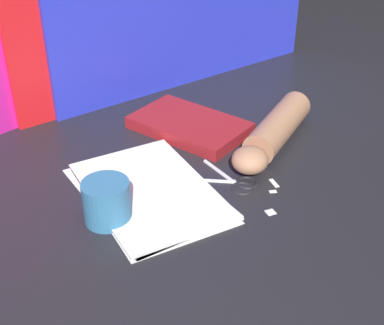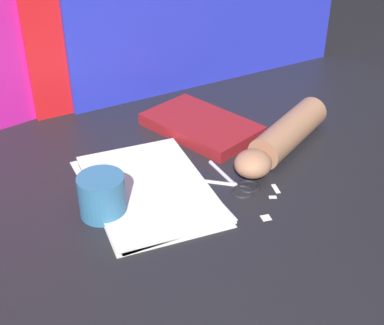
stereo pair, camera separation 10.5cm
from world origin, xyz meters
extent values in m
plane|color=black|center=(0.00, 0.00, 0.00)|extent=(6.00, 6.00, 0.00)
cube|color=#D81E9E|center=(-0.25, 0.45, 0.28)|extent=(0.70, 0.17, 0.56)
cube|color=white|center=(-0.10, 0.03, 0.00)|extent=(0.25, 0.35, 0.00)
cube|color=white|center=(-0.10, 0.03, 0.00)|extent=(0.23, 0.34, 0.00)
cube|color=white|center=(-0.10, 0.03, 0.01)|extent=(0.25, 0.35, 0.00)
cube|color=maroon|center=(0.11, 0.20, 0.01)|extent=(0.24, 0.31, 0.03)
sphere|color=silver|center=(0.06, -0.03, 0.00)|extent=(0.01, 0.01, 0.01)
cylinder|color=silver|center=(0.02, 0.00, 0.00)|extent=(0.08, 0.07, 0.01)
torus|color=black|center=(0.08, -0.05, 0.00)|extent=(0.07, 0.07, 0.01)
cylinder|color=silver|center=(0.06, 0.02, 0.00)|extent=(0.01, 0.10, 0.01)
torus|color=black|center=(0.06, -0.06, 0.00)|extent=(0.05, 0.05, 0.01)
cylinder|color=#A87556|center=(0.25, 0.05, 0.04)|extent=(0.26, 0.18, 0.07)
ellipsoid|color=#A87556|center=(0.11, -0.03, 0.04)|extent=(0.11, 0.11, 0.05)
cube|color=white|center=(0.11, -0.10, 0.00)|extent=(0.02, 0.02, 0.00)
cube|color=white|center=(-0.02, -0.11, 0.00)|extent=(0.02, 0.02, 0.00)
cube|color=white|center=(0.06, -0.15, 0.00)|extent=(0.02, 0.02, 0.00)
cube|color=white|center=(0.13, -0.08, 0.00)|extent=(0.02, 0.03, 0.00)
cylinder|color=teal|center=(-0.21, 0.00, 0.04)|extent=(0.09, 0.09, 0.08)
camera|label=1|loc=(-0.51, -0.74, 0.62)|focal=50.00mm
camera|label=2|loc=(-0.42, -0.79, 0.62)|focal=50.00mm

